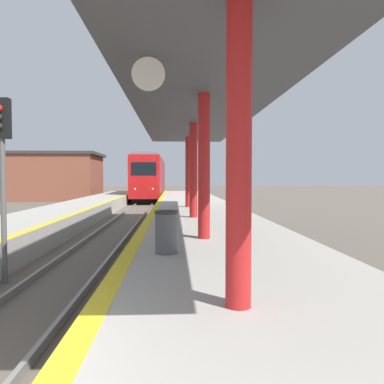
# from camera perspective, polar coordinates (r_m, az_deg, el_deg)

# --- Properties ---
(train) EXTENTS (2.72, 18.85, 4.64)m
(train) POSITION_cam_1_polar(r_m,az_deg,el_deg) (41.66, -6.36, 2.14)
(train) COLOR black
(train) RESTS_ON ground
(signal_near) EXTENTS (0.36, 0.31, 4.19)m
(signal_near) POSITION_cam_1_polar(r_m,az_deg,el_deg) (9.45, -26.95, 5.18)
(signal_near) COLOR #595959
(signal_near) RESTS_ON ground
(station_canopy) EXTENTS (3.94, 19.98, 3.82)m
(station_canopy) POSITION_cam_1_polar(r_m,az_deg,el_deg) (12.04, 0.86, 11.95)
(station_canopy) COLOR red
(station_canopy) RESTS_ON platform_right
(trash_bin) EXTENTS (0.47, 0.47, 0.86)m
(trash_bin) POSITION_cam_1_polar(r_m,az_deg,el_deg) (7.62, -3.96, -6.08)
(trash_bin) COLOR #4C4C51
(trash_bin) RESTS_ON platform_right
(station_building) EXTENTS (14.02, 7.25, 5.03)m
(station_building) POSITION_cam_1_polar(r_m,az_deg,el_deg) (43.40, -22.92, 2.21)
(station_building) COLOR brown
(station_building) RESTS_ON ground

